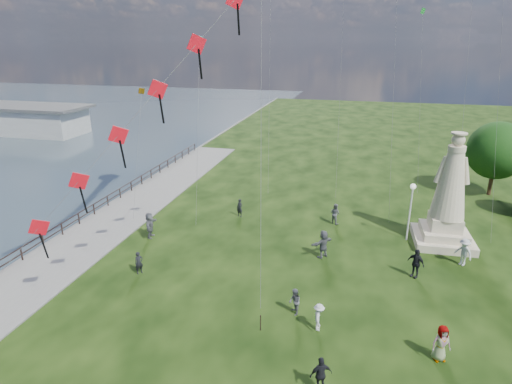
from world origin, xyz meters
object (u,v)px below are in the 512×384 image
(person_7, at_px, (335,214))
(person_11, at_px, (323,244))
(person_6, at_px, (240,208))
(person_8, at_px, (464,252))
(statue, at_px, (448,203))
(person_0, at_px, (139,263))
(person_5, at_px, (150,225))
(person_1, at_px, (295,302))
(person_3, at_px, (321,374))
(person_9, at_px, (416,263))
(person_2, at_px, (319,317))
(pier_pavilion, at_px, (0,118))
(person_4, at_px, (441,343))
(lamppost, at_px, (411,200))

(person_7, relative_size, person_11, 0.86)
(person_6, bearing_deg, person_8, 5.68)
(statue, height_order, person_7, statue)
(person_0, distance_m, person_5, 5.18)
(person_1, distance_m, person_6, 13.64)
(person_3, relative_size, person_9, 0.88)
(person_0, relative_size, person_5, 0.75)
(person_2, bearing_deg, person_11, -2.64)
(person_2, xyz_separation_m, person_3, (0.52, -3.93, 0.09))
(pier_pavilion, relative_size, person_6, 19.94)
(person_0, xyz_separation_m, person_4, (16.96, -3.54, 0.17))
(lamppost, relative_size, person_2, 2.94)
(pier_pavilion, height_order, lamppost, lamppost)
(person_5, height_order, person_9, person_5)
(lamppost, distance_m, person_5, 18.82)
(pier_pavilion, height_order, person_11, pier_pavilion)
(pier_pavilion, xyz_separation_m, lamppost, (60.36, -26.41, 1.25))
(person_2, xyz_separation_m, person_5, (-13.15, 7.63, 0.24))
(person_1, bearing_deg, person_4, 52.51)
(person_5, bearing_deg, person_7, -75.56)
(person_8, bearing_deg, person_11, -125.25)
(person_11, bearing_deg, person_8, 136.94)
(person_6, height_order, person_8, person_8)
(person_1, relative_size, person_8, 0.81)
(statue, bearing_deg, person_5, -170.58)
(pier_pavilion, distance_m, person_5, 52.09)
(person_0, relative_size, person_11, 0.75)
(person_4, xyz_separation_m, person_7, (-5.80, 14.28, -0.06))
(person_0, xyz_separation_m, person_3, (11.92, -6.70, 0.10))
(person_1, relative_size, person_5, 0.76)
(pier_pavilion, relative_size, person_9, 16.05)
(person_5, distance_m, person_7, 14.19)
(person_4, height_order, person_6, person_4)
(lamppost, height_order, person_1, lamppost)
(person_2, bearing_deg, person_1, 47.43)
(pier_pavilion, relative_size, person_0, 20.77)
(pier_pavilion, bearing_deg, person_3, -37.06)
(person_2, xyz_separation_m, person_6, (-7.89, 12.97, 0.02))
(pier_pavilion, relative_size, statue, 3.75)
(lamppost, distance_m, person_3, 16.55)
(lamppost, height_order, person_11, lamppost)
(pier_pavilion, height_order, person_4, pier_pavilion)
(person_4, distance_m, person_7, 15.41)
(person_8, bearing_deg, statue, 151.07)
(lamppost, bearing_deg, person_7, 162.38)
(person_3, height_order, person_7, person_7)
(lamppost, relative_size, person_6, 2.85)
(person_0, xyz_separation_m, person_9, (16.53, 3.76, 0.21))
(person_6, xyz_separation_m, person_7, (7.66, 0.53, 0.07))
(person_7, bearing_deg, statue, -156.80)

